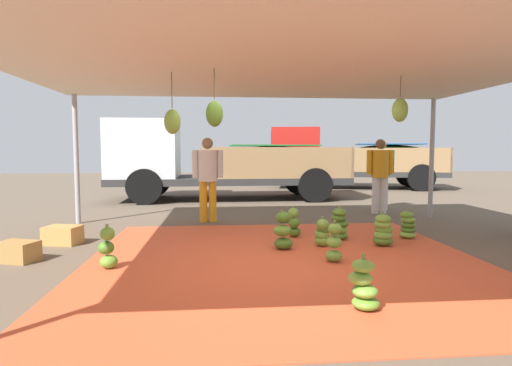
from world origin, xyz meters
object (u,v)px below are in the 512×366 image
banana_bunch_4 (339,225)px  banana_bunch_7 (383,231)px  banana_bunch_3 (322,233)px  crate_1 (63,235)px  worker_0 (380,170)px  banana_bunch_5 (408,226)px  cargo_truck_main (217,161)px  banana_bunch_1 (283,232)px  banana_bunch_0 (108,249)px  banana_bunch_2 (294,224)px  cargo_truck_far (349,158)px  worker_2 (208,173)px  worker_1 (381,169)px  banana_bunch_6 (364,286)px  banana_bunch_8 (334,244)px  crate_0 (18,252)px

banana_bunch_4 → banana_bunch_7: bearing=-42.2°
banana_bunch_3 → banana_bunch_4: 0.63m
crate_1 → banana_bunch_3: bearing=-7.7°
banana_bunch_3 → worker_0: worker_0 is taller
banana_bunch_5 → cargo_truck_main: bearing=118.0°
banana_bunch_1 → banana_bunch_3: banana_bunch_1 is taller
banana_bunch_0 → crate_1: banana_bunch_0 is taller
banana_bunch_7 → banana_bunch_2: bearing=150.1°
cargo_truck_main → cargo_truck_far: 6.24m
cargo_truck_main → worker_2: (-0.19, -4.10, -0.15)m
cargo_truck_main → banana_bunch_3: bearing=-75.9°
banana_bunch_4 → worker_1: (2.05, 3.35, 0.78)m
worker_1 → banana_bunch_5: bearing=-104.3°
banana_bunch_1 → banana_bunch_2: 0.89m
banana_bunch_2 → banana_bunch_3: (0.32, -0.71, -0.03)m
banana_bunch_6 → banana_bunch_8: 1.71m
banana_bunch_2 → banana_bunch_3: banana_bunch_2 is taller
banana_bunch_0 → banana_bunch_5: bearing=17.2°
banana_bunch_0 → banana_bunch_1: bearing=19.7°
worker_2 → banana_bunch_1: bearing=-65.2°
banana_bunch_3 → cargo_truck_far: size_ratio=0.07×
worker_0 → worker_2: size_ratio=1.00×
banana_bunch_3 → banana_bunch_4: bearing=48.8°
banana_bunch_3 → crate_1: bearing=172.3°
banana_bunch_6 → crate_0: bearing=152.7°
banana_bunch_1 → banana_bunch_8: (0.58, -0.78, -0.02)m
banana_bunch_0 → banana_bunch_2: banana_bunch_0 is taller
banana_bunch_2 → banana_bunch_7: banana_bunch_2 is taller
worker_2 → worker_0: bearing=11.0°
banana_bunch_8 → worker_2: bearing=117.8°
banana_bunch_2 → banana_bunch_7: bearing=-29.9°
banana_bunch_7 → crate_1: banana_bunch_7 is taller
banana_bunch_2 → cargo_truck_far: (3.90, 9.26, 0.95)m
cargo_truck_far → banana_bunch_5: bearing=-101.7°
banana_bunch_6 → worker_0: (2.46, 5.86, 0.80)m
crate_0 → worker_0: bearing=29.8°
banana_bunch_3 → crate_0: bearing=-173.6°
banana_bunch_0 → crate_0: banana_bunch_0 is taller
banana_bunch_3 → cargo_truck_main: size_ratio=0.06×
cargo_truck_far → crate_0: bearing=-127.2°
banana_bunch_8 → worker_0: 4.80m
banana_bunch_4 → crate_1: size_ratio=1.08×
worker_0 → banana_bunch_8: bearing=-118.6°
banana_bunch_3 → crate_1: (-4.13, 0.56, -0.07)m
banana_bunch_0 → banana_bunch_6: 3.21m
crate_1 → banana_bunch_7: bearing=-6.6°
banana_bunch_3 → cargo_truck_main: cargo_truck_main is taller
cargo_truck_main → worker_2: 4.11m
worker_1 → cargo_truck_far: bearing=79.7°
banana_bunch_7 → worker_0: size_ratio=0.30×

